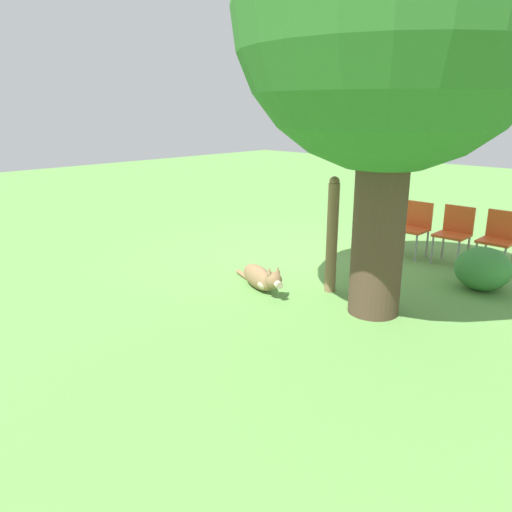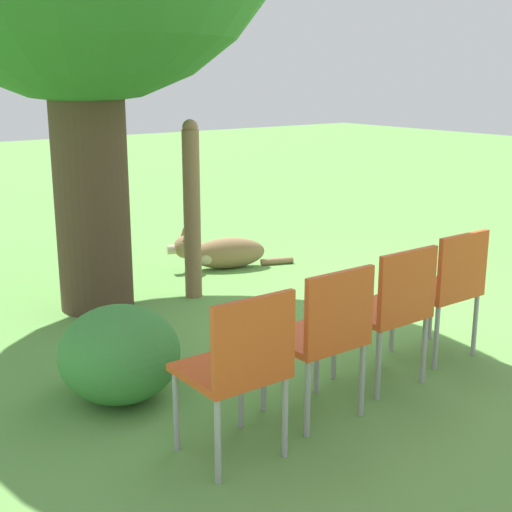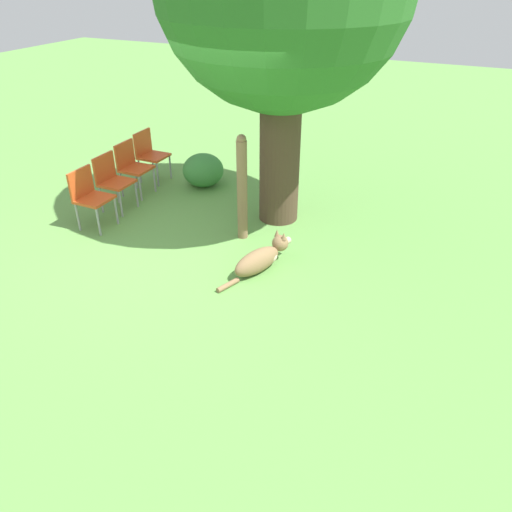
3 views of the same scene
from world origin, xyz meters
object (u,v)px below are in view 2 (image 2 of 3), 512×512
object	(u,v)px
dog	(220,253)
red_chair_2	(323,331)
red_chair_0	(446,284)
red_chair_1	(391,305)
fence_post	(192,209)
red_chair_3	(239,363)

from	to	relation	value
dog	red_chair_2	xyz separation A→B (m)	(-2.79, 1.24, 0.34)
red_chair_2	red_chair_0	bearing A→B (deg)	-81.98
red_chair_1	fence_post	bearing A→B (deg)	0.10
fence_post	red_chair_0	bearing A→B (deg)	-163.95
red_chair_2	red_chair_3	bearing A→B (deg)	98.02
red_chair_2	fence_post	bearing A→B (deg)	-14.80
dog	red_chair_3	distance (m)	3.42
red_chair_0	red_chair_2	world-z (taller)	same
fence_post	red_chair_1	size ratio (longest dim) A/B	1.71
red_chair_1	red_chair_0	bearing A→B (deg)	-81.98
red_chair_2	red_chair_1	bearing A→B (deg)	-81.98
fence_post	red_chair_2	bearing A→B (deg)	165.12
red_chair_2	red_chair_3	size ratio (longest dim) A/B	1.00
red_chair_0	red_chair_3	xyz separation A→B (m)	(-0.25, 1.77, 0.00)
red_chair_1	red_chair_2	size ratio (longest dim) A/B	1.00
fence_post	red_chair_1	bearing A→B (deg)	-179.98
dog	red_chair_1	xyz separation A→B (m)	(-2.71, 0.65, 0.34)
red_chair_1	dog	bearing A→B (deg)	-13.33
fence_post	red_chair_0	size ratio (longest dim) A/B	1.71
red_chair_2	red_chair_3	world-z (taller)	same
red_chair_1	red_chair_2	bearing A→B (deg)	98.02
fence_post	red_chair_3	distance (m)	2.60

